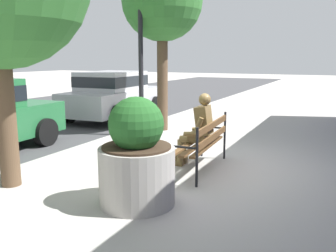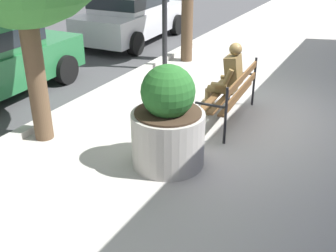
% 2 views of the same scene
% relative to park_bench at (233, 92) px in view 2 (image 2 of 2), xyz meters
% --- Properties ---
extents(ground_plane, '(80.00, 80.00, 0.00)m').
position_rel_park_bench_xyz_m(ground_plane, '(0.23, -0.07, -0.54)').
color(ground_plane, '#ADA8A0').
extents(curb_stone, '(60.00, 0.20, 0.12)m').
position_rel_park_bench_xyz_m(curb_stone, '(0.23, 2.83, -0.48)').
color(curb_stone, '#B2AFA8').
rests_on(curb_stone, ground).
extents(park_bench, '(1.83, 0.63, 0.95)m').
position_rel_park_bench_xyz_m(park_bench, '(0.00, 0.00, 0.00)').
color(park_bench, brown).
rests_on(park_bench, ground).
extents(bronze_statue_seated, '(0.62, 0.78, 1.37)m').
position_rel_park_bench_xyz_m(bronze_statue_seated, '(0.17, 0.21, 0.12)').
color(bronze_statue_seated, brown).
rests_on(bronze_statue_seated, ground).
extents(concrete_planter, '(1.05, 1.05, 1.49)m').
position_rel_park_bench_xyz_m(concrete_planter, '(-1.83, 0.29, 0.09)').
color(concrete_planter, '#A8A399').
rests_on(concrete_planter, ground).
extents(parked_car_silver, '(4.18, 2.07, 1.56)m').
position_rel_park_bench_xyz_m(parked_car_silver, '(4.01, 4.69, 0.30)').
color(parked_car_silver, '#B7B7BC').
rests_on(parked_car_silver, ground).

